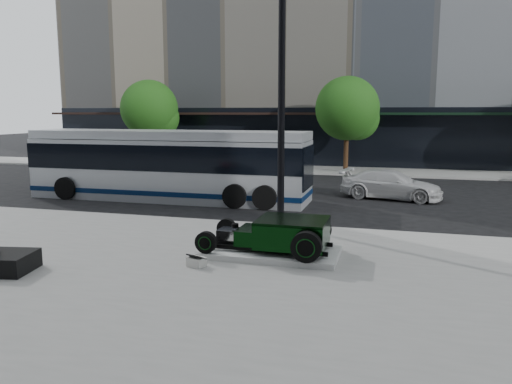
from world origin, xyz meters
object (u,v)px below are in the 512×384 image
(hot_rod, at_px, (284,233))
(lamppost, at_px, (281,120))
(white_sedan, at_px, (391,185))
(transit_bus, at_px, (169,165))

(hot_rod, bearing_deg, lamppost, 104.22)
(hot_rod, height_order, lamppost, lamppost)
(white_sedan, bearing_deg, lamppost, 164.92)
(hot_rod, bearing_deg, transit_bus, 131.69)
(hot_rod, distance_m, white_sedan, 10.39)
(hot_rod, xyz_separation_m, lamppost, (-0.84, 3.30, 2.76))
(lamppost, bearing_deg, white_sedan, 63.88)
(lamppost, relative_size, white_sedan, 1.70)
(lamppost, height_order, transit_bus, lamppost)
(hot_rod, relative_size, transit_bus, 0.27)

